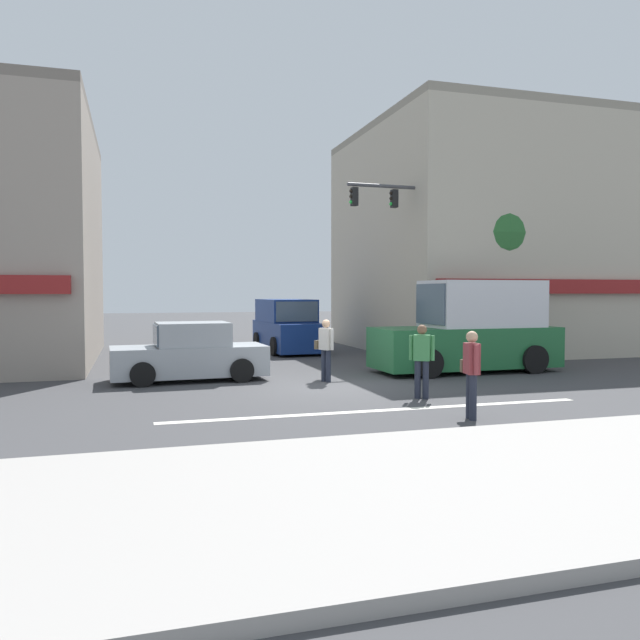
{
  "coord_description": "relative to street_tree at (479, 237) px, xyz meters",
  "views": [
    {
      "loc": [
        -4.82,
        -15.14,
        2.39
      ],
      "look_at": [
        0.31,
        2.0,
        1.6
      ],
      "focal_mm": 35.0,
      "sensor_mm": 36.0,
      "label": 1
    }
  ],
  "objects": [
    {
      "name": "pedestrian_mid_crossing",
      "position": [
        -7.38,
        -4.63,
        -3.48
      ],
      "size": [
        0.42,
        0.68,
        1.67
      ],
      "color": "#232838",
      "rests_on": "ground"
    },
    {
      "name": "ground_plane",
      "position": [
        -7.47,
        -5.35,
        -4.43
      ],
      "size": [
        120.0,
        120.0,
        0.0
      ],
      "primitive_type": "plane",
      "color": "#3D3D3F"
    },
    {
      "name": "sedan_crossing_center",
      "position": [
        -10.84,
        -3.32,
        -3.72
      ],
      "size": [
        4.17,
        2.02,
        1.58
      ],
      "color": "#999EA3",
      "rests_on": "ground"
    },
    {
      "name": "building_right_corner",
      "position": [
        3.09,
        3.21,
        0.18
      ],
      "size": [
        12.34,
        10.56,
        9.24
      ],
      "color": "#B7AD99",
      "rests_on": "ground"
    },
    {
      "name": "box_truck_waiting_far",
      "position": [
        -2.52,
        -3.81,
        -3.18
      ],
      "size": [
        5.63,
        2.31,
        2.75
      ],
      "color": "#1E6033",
      "rests_on": "ground"
    },
    {
      "name": "lane_marking_stripe",
      "position": [
        -7.47,
        -8.85,
        -4.43
      ],
      "size": [
        9.0,
        0.24,
        0.01
      ],
      "primitive_type": "cube",
      "color": "silver",
      "rests_on": "ground"
    },
    {
      "name": "pedestrian_far_side",
      "position": [
        -6.09,
        -7.79,
        -3.48
      ],
      "size": [
        0.5,
        0.37,
        1.67
      ],
      "color": "#232838",
      "rests_on": "ground"
    },
    {
      "name": "traffic_light_mast",
      "position": [
        -2.02,
        -0.92,
        -0.13
      ],
      "size": [
        4.89,
        0.32,
        6.2
      ],
      "color": "#47474C",
      "rests_on": "ground"
    },
    {
      "name": "street_tree",
      "position": [
        0.0,
        0.0,
        0.0
      ],
      "size": [
        4.13,
        4.13,
        6.51
      ],
      "color": "#4C3823",
      "rests_on": "ground"
    },
    {
      "name": "van_approaching_near",
      "position": [
        -6.36,
        3.97,
        -3.43
      ],
      "size": [
        2.17,
        4.67,
        2.11
      ],
      "color": "navy",
      "rests_on": "ground"
    },
    {
      "name": "pedestrian_foreground_with_bag",
      "position": [
        -6.2,
        -10.12,
        -3.48
      ],
      "size": [
        0.39,
        0.67,
        1.67
      ],
      "color": "#232838",
      "rests_on": "ground"
    },
    {
      "name": "sidewalk_curb",
      "position": [
        -7.47,
        -13.85,
        -4.35
      ],
      "size": [
        40.0,
        5.0,
        0.16
      ],
      "primitive_type": "cube",
      "color": "#9E9993",
      "rests_on": "ground"
    },
    {
      "name": "utility_pole_near_left",
      "position": [
        -15.77,
        0.09,
        -0.6
      ],
      "size": [
        1.4,
        0.22,
        7.37
      ],
      "color": "brown",
      "rests_on": "ground"
    }
  ]
}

